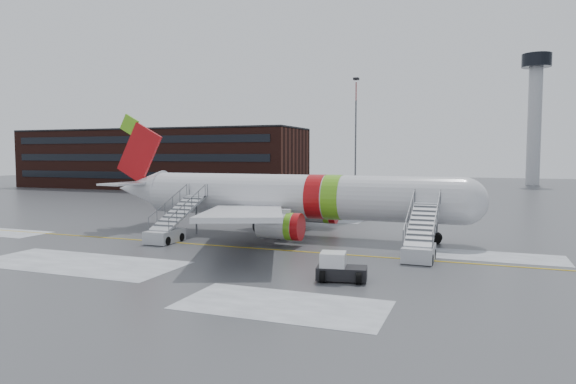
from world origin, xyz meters
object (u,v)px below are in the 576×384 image
at_px(airliner, 286,197).
at_px(airstair_aft, 170,228).
at_px(airstair_fwd, 420,243).
at_px(pushback_tug, 339,268).

relative_size(airliner, airstair_aft, 4.55).
bearing_deg(airstair_fwd, pushback_tug, -114.99).
bearing_deg(airliner, airstair_fwd, -27.82).
bearing_deg(airstair_fwd, airliner, 152.18).
distance_m(airliner, airstair_fwd, 14.20).
distance_m(airstair_fwd, airstair_aft, 20.18).
distance_m(airliner, airstair_aft, 10.44).
height_order(airstair_fwd, pushback_tug, airstair_fwd).
relative_size(airliner, airstair_fwd, 4.55).
height_order(airliner, airstair_aft, airliner).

